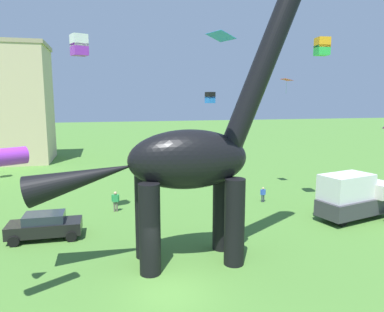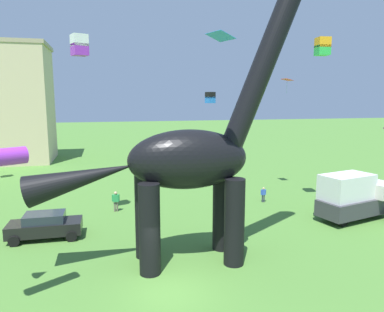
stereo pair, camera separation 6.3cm
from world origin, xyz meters
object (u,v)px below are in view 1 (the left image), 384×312
Objects in this scene: person_near_flyer at (115,199)px; kite_apex at (79,45)px; person_far_spectator at (263,193)px; parked_box_truck at (354,196)px; kite_drifting at (210,98)px; dinosaur_sculpture at (187,159)px; parked_sedan_left at (45,225)px; kite_mid_center at (322,47)px; kite_near_high at (221,36)px; kite_mid_right at (287,80)px.

kite_apex is (-1.93, -2.46, 10.62)m from person_near_flyer.
person_near_flyer is at bearing 56.95° from person_far_spectator.
parked_box_truck is 9.01× the size of kite_drifting.
dinosaur_sculpture is 13.04m from person_far_spectator.
parked_sedan_left is 22.23m from kite_mid_center.
kite_near_high is (4.25, -11.38, 9.96)m from person_near_flyer.
parked_sedan_left is 16.44m from person_far_spectator.
parked_box_truck is at bearing -12.27° from dinosaur_sculpture.
person_far_spectator is (15.95, 3.97, -0.06)m from parked_sedan_left.
parked_box_truck is 12.34m from kite_drifting.
kite_mid_center is at bearing 5.89° from parked_sedan_left.
kite_mid_center reaches higher than parked_box_truck.
parked_box_truck is 4.85× the size of person_far_spectator.
kite_drifting is (2.30, 3.78, 3.04)m from dinosaur_sculpture.
person_near_flyer is at bearing 51.84° from kite_apex.
kite_near_high is at bearing -93.97° from dinosaur_sculpture.
parked_sedan_left is at bearing 72.56° from person_far_spectator.
kite_drifting is 10.33m from kite_mid_center.
kite_drifting is at bearing 164.73° from parked_box_truck.
person_far_spectator is 0.97× the size of kite_mid_center.
parked_sedan_left is at bearing -20.48° from person_near_flyer.
kite_drifting is (-10.36, 0.22, 6.70)m from parked_box_truck.
parked_sedan_left is at bearing 119.08° from dinosaur_sculpture.
kite_mid_right is (15.13, 2.96, 9.00)m from person_near_flyer.
parked_sedan_left is 0.71× the size of parked_box_truck.
kite_mid_center reaches higher than parked_sedan_left.
parked_box_truck is at bearing 26.03° from kite_near_high.
person_near_flyer is 15.71m from kite_near_high.
kite_mid_right is at bearing 21.28° from parked_sedan_left.
person_near_flyer is 1.14× the size of kite_near_high.
parked_sedan_left is at bearing 162.11° from parked_box_truck.
dinosaur_sculpture is 3.47× the size of parked_sedan_left.
kite_mid_center is (16.77, -0.14, 0.45)m from kite_apex.
person_far_spectator is at bearing -136.52° from kite_mid_right.
parked_sedan_left is 6.08m from person_near_flyer.
kite_mid_right is at bearing -77.95° from person_far_spectator.
kite_drifting is at bearing -162.88° from kite_mid_center.
kite_mid_center is at bearing 39.69° from kite_near_high.
kite_drifting is at bearing -21.65° from kite_apex.
parked_sedan_left is 2.78× the size of person_near_flyer.
parked_box_truck is 15.97m from kite_near_high.
kite_mid_right reaches higher than person_far_spectator.
dinosaur_sculpture is 10.96× the size of kite_near_high.
kite_mid_right is 1.96× the size of kite_drifting.
person_far_spectator is 11.91m from kite_mid_center.
kite_near_high is at bearing -127.18° from kite_mid_right.
dinosaur_sculpture reaches higher than kite_mid_right.
kite_mid_center is (14.84, -2.60, 11.07)m from person_near_flyer.
kite_near_high is (6.18, -8.93, -0.66)m from kite_apex.
parked_sedan_left is 22.65m from kite_mid_right.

